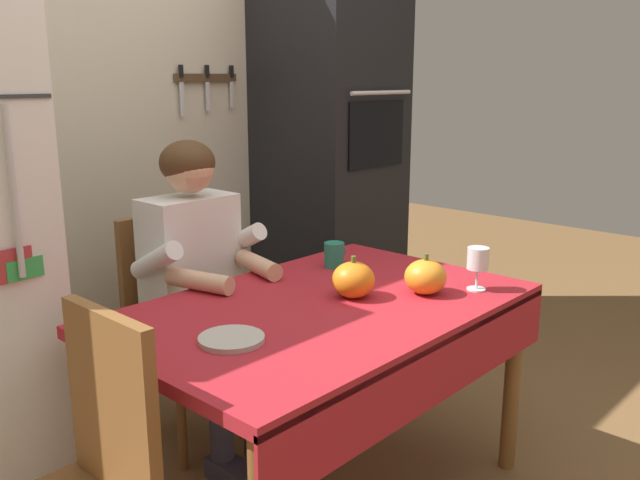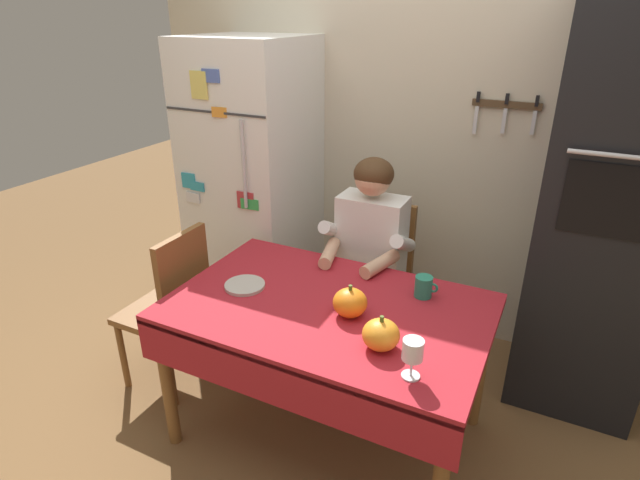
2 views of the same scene
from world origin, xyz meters
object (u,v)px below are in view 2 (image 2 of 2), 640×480
(coffee_mug, at_px, (424,287))
(pumpkin_large, at_px, (350,303))
(chair_left_side, at_px, (173,304))
(pumpkin_medium, at_px, (381,335))
(seated_person, at_px, (366,252))
(dining_table, at_px, (326,323))
(refrigerator, at_px, (254,185))
(wall_oven, at_px, (607,212))
(serving_tray, at_px, (245,285))
(chair_behind_person, at_px, (377,274))
(wine_glass, at_px, (413,351))

(coffee_mug, bearing_deg, pumpkin_large, -128.91)
(chair_left_side, relative_size, pumpkin_medium, 6.37)
(seated_person, height_order, pumpkin_large, seated_person)
(dining_table, relative_size, chair_left_side, 1.51)
(pumpkin_large, bearing_deg, dining_table, 173.96)
(refrigerator, height_order, pumpkin_large, refrigerator)
(seated_person, relative_size, chair_left_side, 1.34)
(wall_oven, relative_size, pumpkin_large, 14.22)
(pumpkin_medium, relative_size, serving_tray, 0.77)
(chair_left_side, height_order, coffee_mug, chair_left_side)
(dining_table, bearing_deg, refrigerator, 137.09)
(chair_behind_person, relative_size, pumpkin_large, 6.30)
(dining_table, xyz_separation_m, pumpkin_large, (0.12, -0.01, 0.15))
(pumpkin_large, bearing_deg, serving_tray, 179.85)
(serving_tray, bearing_deg, pumpkin_large, -0.15)
(serving_tray, bearing_deg, refrigerator, 120.63)
(wall_oven, bearing_deg, refrigerator, -178.86)
(refrigerator, distance_m, coffee_mug, 1.44)
(dining_table, xyz_separation_m, serving_tray, (-0.42, -0.01, 0.09))
(wall_oven, distance_m, chair_left_side, 2.23)
(refrigerator, bearing_deg, serving_tray, -59.37)
(chair_left_side, xyz_separation_m, pumpkin_medium, (1.22, -0.17, 0.29))
(dining_table, xyz_separation_m, pumpkin_medium, (0.32, -0.17, 0.14))
(pumpkin_medium, bearing_deg, chair_left_side, 172.18)
(chair_behind_person, distance_m, serving_tray, 0.92)
(dining_table, distance_m, chair_left_side, 0.91)
(seated_person, height_order, chair_left_side, seated_person)
(chair_left_side, bearing_deg, refrigerator, 93.17)
(refrigerator, height_order, seated_person, refrigerator)
(chair_behind_person, bearing_deg, wine_glass, -63.99)
(dining_table, relative_size, coffee_mug, 13.02)
(chair_behind_person, height_order, serving_tray, chair_behind_person)
(serving_tray, bearing_deg, pumpkin_medium, -12.30)
(serving_tray, bearing_deg, chair_behind_person, 65.26)
(chair_behind_person, relative_size, wine_glass, 6.01)
(wall_oven, height_order, pumpkin_large, wall_oven)
(dining_table, distance_m, pumpkin_medium, 0.39)
(pumpkin_large, bearing_deg, seated_person, 105.40)
(seated_person, height_order, wine_glass, seated_person)
(seated_person, relative_size, pumpkin_large, 8.43)
(chair_behind_person, relative_size, chair_left_side, 1.00)
(refrigerator, distance_m, pumpkin_medium, 1.65)
(coffee_mug, bearing_deg, chair_left_side, -167.20)
(chair_behind_person, distance_m, coffee_mug, 0.71)
(dining_table, bearing_deg, seated_person, 94.73)
(chair_behind_person, bearing_deg, chair_left_side, -136.85)
(coffee_mug, distance_m, pumpkin_large, 0.38)
(chair_behind_person, height_order, chair_left_side, same)
(refrigerator, xyz_separation_m, coffee_mug, (1.31, -0.60, -0.11))
(dining_table, height_order, wine_glass, wine_glass)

